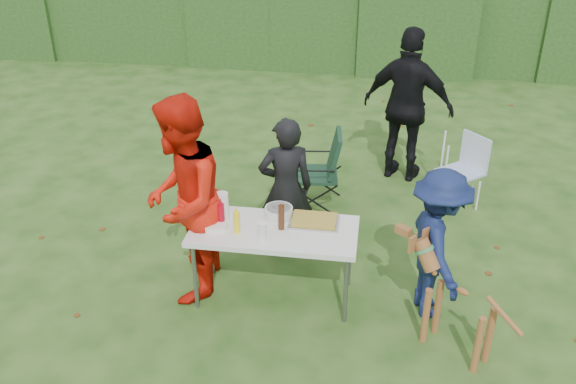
# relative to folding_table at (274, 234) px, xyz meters

# --- Properties ---
(ground) EXTENTS (80.00, 80.00, 0.00)m
(ground) POSITION_rel_folding_table_xyz_m (-0.20, -0.19, -0.69)
(ground) COLOR #1E4211
(hedge_row) EXTENTS (22.00, 1.40, 1.70)m
(hedge_row) POSITION_rel_folding_table_xyz_m (-0.20, 7.81, 0.16)
(hedge_row) COLOR #23471C
(hedge_row) RESTS_ON ground
(folding_table) EXTENTS (1.50, 0.70, 0.74)m
(folding_table) POSITION_rel_folding_table_xyz_m (0.00, 0.00, 0.00)
(folding_table) COLOR silver
(folding_table) RESTS_ON ground
(person_cook) EXTENTS (0.63, 0.50, 1.51)m
(person_cook) POSITION_rel_folding_table_xyz_m (-0.01, 0.76, 0.07)
(person_cook) COLOR black
(person_cook) RESTS_ON ground
(person_red_jacket) EXTENTS (0.82, 1.01, 1.94)m
(person_red_jacket) POSITION_rel_folding_table_xyz_m (-0.82, -0.02, 0.28)
(person_red_jacket) COLOR red
(person_red_jacket) RESTS_ON ground
(person_black_puffy) EXTENTS (1.24, 0.82, 1.96)m
(person_black_puffy) POSITION_rel_folding_table_xyz_m (1.22, 2.75, 0.29)
(person_black_puffy) COLOR black
(person_black_puffy) RESTS_ON ground
(child) EXTENTS (0.72, 1.01, 1.41)m
(child) POSITION_rel_folding_table_xyz_m (1.44, 0.00, 0.02)
(child) COLOR #121E4B
(child) RESTS_ON ground
(dog) EXTENTS (1.02, 0.92, 0.94)m
(dog) POSITION_rel_folding_table_xyz_m (1.61, -0.52, -0.22)
(dog) COLOR brown
(dog) RESTS_ON ground
(camping_chair) EXTENTS (0.66, 0.66, 0.96)m
(camping_chair) POSITION_rel_folding_table_xyz_m (0.18, 1.79, -0.21)
(camping_chair) COLOR #173523
(camping_chair) RESTS_ON ground
(lawn_chair) EXTENTS (0.68, 0.68, 0.82)m
(lawn_chair) POSITION_rel_folding_table_xyz_m (1.89, 2.20, -0.27)
(lawn_chair) COLOR #5F83D8
(lawn_chair) RESTS_ON ground
(food_tray) EXTENTS (0.45, 0.30, 0.02)m
(food_tray) POSITION_rel_folding_table_xyz_m (0.35, 0.15, 0.06)
(food_tray) COLOR #B7B7BA
(food_tray) RESTS_ON folding_table
(focaccia_bread) EXTENTS (0.40, 0.26, 0.04)m
(focaccia_bread) POSITION_rel_folding_table_xyz_m (0.35, 0.15, 0.09)
(focaccia_bread) COLOR #AB8D34
(focaccia_bread) RESTS_ON food_tray
(mustard_bottle) EXTENTS (0.06, 0.06, 0.20)m
(mustard_bottle) POSITION_rel_folding_table_xyz_m (-0.32, -0.10, 0.15)
(mustard_bottle) COLOR yellow
(mustard_bottle) RESTS_ON folding_table
(ketchup_bottle) EXTENTS (0.06, 0.06, 0.22)m
(ketchup_bottle) POSITION_rel_folding_table_xyz_m (-0.48, -0.01, 0.16)
(ketchup_bottle) COLOR #A5061C
(ketchup_bottle) RESTS_ON folding_table
(beer_bottle) EXTENTS (0.06, 0.06, 0.24)m
(beer_bottle) POSITION_rel_folding_table_xyz_m (0.07, 0.01, 0.17)
(beer_bottle) COLOR #47230F
(beer_bottle) RESTS_ON folding_table
(paper_towel_roll) EXTENTS (0.12, 0.12, 0.26)m
(paper_towel_roll) POSITION_rel_folding_table_xyz_m (-0.50, 0.11, 0.18)
(paper_towel_roll) COLOR white
(paper_towel_roll) RESTS_ON folding_table
(cup_stack) EXTENTS (0.08, 0.08, 0.18)m
(cup_stack) POSITION_rel_folding_table_xyz_m (-0.07, -0.21, 0.14)
(cup_stack) COLOR white
(cup_stack) RESTS_ON folding_table
(pasta_bowl) EXTENTS (0.26, 0.26, 0.10)m
(pasta_bowl) POSITION_rel_folding_table_xyz_m (0.01, 0.22, 0.10)
(pasta_bowl) COLOR silver
(pasta_bowl) RESTS_ON folding_table
(plate_stack) EXTENTS (0.24, 0.24, 0.05)m
(plate_stack) POSITION_rel_folding_table_xyz_m (-0.53, -0.06, 0.08)
(plate_stack) COLOR white
(plate_stack) RESTS_ON folding_table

